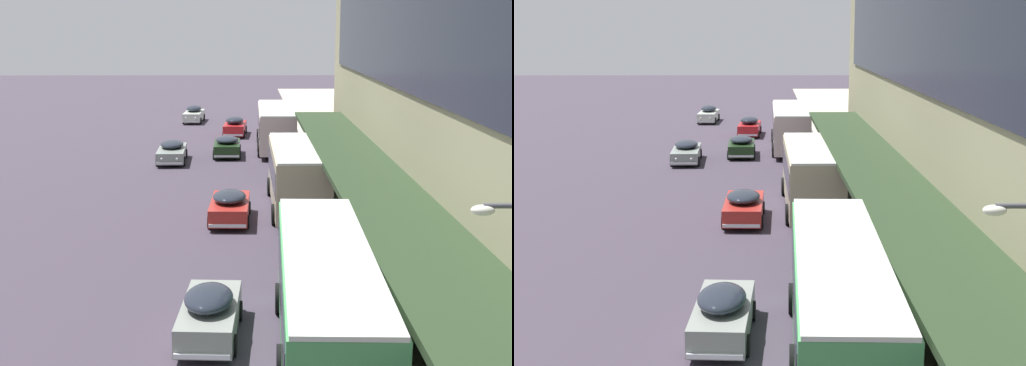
% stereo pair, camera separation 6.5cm
% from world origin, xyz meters
% --- Properties ---
extents(transit_bus_kerbside_front, '(2.95, 11.16, 3.43)m').
position_xyz_m(transit_bus_kerbside_front, '(3.60, 5.01, 1.96)').
color(transit_bus_kerbside_front, '#429852').
rests_on(transit_bus_kerbside_front, ground).
extents(transit_bus_kerbside_rear, '(2.87, 10.82, 3.18)m').
position_xyz_m(transit_bus_kerbside_rear, '(3.67, 40.27, 1.83)').
color(transit_bus_kerbside_rear, beige).
rests_on(transit_bus_kerbside_rear, ground).
extents(transit_bus_kerbside_far, '(2.87, 9.20, 3.29)m').
position_xyz_m(transit_bus_kerbside_far, '(4.03, 22.19, 1.89)').
color(transit_bus_kerbside_far, tan).
rests_on(transit_bus_kerbside_far, ground).
extents(sedan_second_near, '(2.03, 4.49, 1.53)m').
position_xyz_m(sedan_second_near, '(0.64, 19.98, 0.76)').
color(sedan_second_near, '#A52821').
rests_on(sedan_second_near, ground).
extents(sedan_lead_mid, '(1.98, 4.78, 1.60)m').
position_xyz_m(sedan_lead_mid, '(-3.64, 55.64, 0.79)').
color(sedan_lead_mid, beige).
rests_on(sedan_lead_mid, ground).
extents(sedan_trailing_near, '(2.05, 4.62, 1.63)m').
position_xyz_m(sedan_trailing_near, '(0.47, 47.03, 0.80)').
color(sedan_trailing_near, '#B21D21').
rests_on(sedan_trailing_near, ground).
extents(sedan_oncoming_rear, '(1.99, 4.29, 1.48)m').
position_xyz_m(sedan_oncoming_rear, '(0.05, 37.28, 0.74)').
color(sedan_oncoming_rear, '#1B3217').
rests_on(sedan_oncoming_rear, ground).
extents(sedan_trailing_mid, '(1.98, 4.39, 1.62)m').
position_xyz_m(sedan_trailing_mid, '(0.32, 6.95, 0.79)').
color(sedan_trailing_mid, gray).
rests_on(sedan_trailing_mid, ground).
extents(sedan_lead_near, '(2.07, 4.93, 1.46)m').
position_xyz_m(sedan_lead_near, '(-3.69, 35.19, 0.73)').
color(sedan_lead_near, gray).
rests_on(sedan_lead_near, ground).
extents(fire_hydrant, '(0.20, 0.40, 0.70)m').
position_xyz_m(fire_hydrant, '(6.74, 15.23, 0.49)').
color(fire_hydrant, '#B62B1A').
rests_on(fire_hydrant, sidewalk_kerb).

